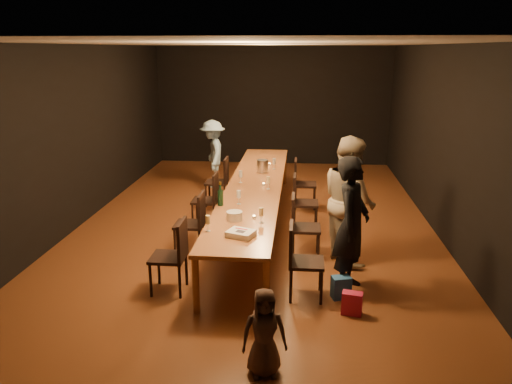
# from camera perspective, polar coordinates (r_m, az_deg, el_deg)

# --- Properties ---
(ground) EXTENTS (10.00, 10.00, 0.00)m
(ground) POSITION_cam_1_polar(r_m,az_deg,el_deg) (8.51, -0.14, -4.03)
(ground) COLOR #4F2A13
(ground) RESTS_ON ground
(room_shell) EXTENTS (6.04, 10.04, 3.02)m
(room_shell) POSITION_cam_1_polar(r_m,az_deg,el_deg) (8.04, -0.16, 10.01)
(room_shell) COLOR black
(room_shell) RESTS_ON ground
(table) EXTENTS (0.90, 6.00, 0.75)m
(table) POSITION_cam_1_polar(r_m,az_deg,el_deg) (8.30, -0.15, 0.52)
(table) COLOR brown
(table) RESTS_ON ground
(chair_right_0) EXTENTS (0.42, 0.42, 0.93)m
(chair_right_0) POSITION_cam_1_polar(r_m,az_deg,el_deg) (6.08, 5.79, -7.90)
(chair_right_0) COLOR black
(chair_right_0) RESTS_ON ground
(chair_right_1) EXTENTS (0.42, 0.42, 0.93)m
(chair_right_1) POSITION_cam_1_polar(r_m,az_deg,el_deg) (7.19, 5.73, -4.02)
(chair_right_1) COLOR black
(chair_right_1) RESTS_ON ground
(chair_right_2) EXTENTS (0.42, 0.42, 0.93)m
(chair_right_2) POSITION_cam_1_polar(r_m,az_deg,el_deg) (8.33, 5.68, -1.19)
(chair_right_2) COLOR black
(chair_right_2) RESTS_ON ground
(chair_right_3) EXTENTS (0.42, 0.42, 0.93)m
(chair_right_3) POSITION_cam_1_polar(r_m,az_deg,el_deg) (9.48, 5.65, 0.96)
(chair_right_3) COLOR black
(chair_right_3) RESTS_ON ground
(chair_left_0) EXTENTS (0.42, 0.42, 0.93)m
(chair_left_0) POSITION_cam_1_polar(r_m,az_deg,el_deg) (6.29, -10.03, -7.25)
(chair_left_0) COLOR black
(chair_left_0) RESTS_ON ground
(chair_left_1) EXTENTS (0.42, 0.42, 0.93)m
(chair_left_1) POSITION_cam_1_polar(r_m,az_deg,el_deg) (7.37, -7.63, -3.59)
(chair_left_1) COLOR black
(chair_left_1) RESTS_ON ground
(chair_left_2) EXTENTS (0.42, 0.42, 0.93)m
(chair_left_2) POSITION_cam_1_polar(r_m,az_deg,el_deg) (8.48, -5.87, -0.88)
(chair_left_2) COLOR black
(chair_left_2) RESTS_ON ground
(chair_left_3) EXTENTS (0.42, 0.42, 0.93)m
(chair_left_3) POSITION_cam_1_polar(r_m,az_deg,el_deg) (9.62, -4.53, 1.20)
(chair_left_3) COLOR black
(chair_left_3) RESTS_ON ground
(woman_birthday) EXTENTS (0.59, 0.72, 1.71)m
(woman_birthday) POSITION_cam_1_polar(r_m,az_deg,el_deg) (6.21, 10.87, -3.71)
(woman_birthday) COLOR black
(woman_birthday) RESTS_ON ground
(woman_tan) EXTENTS (0.93, 1.05, 1.80)m
(woman_tan) POSITION_cam_1_polar(r_m,az_deg,el_deg) (7.08, 10.59, -0.87)
(woman_tan) COLOR #BCA98D
(woman_tan) RESTS_ON ground
(man_blue) EXTENTS (0.75, 1.05, 1.46)m
(man_blue) POSITION_cam_1_polar(r_m,az_deg,el_deg) (10.89, -4.95, 4.38)
(man_blue) COLOR #92BDE2
(man_blue) RESTS_ON ground
(child) EXTENTS (0.47, 0.35, 0.86)m
(child) POSITION_cam_1_polar(r_m,az_deg,el_deg) (4.73, 0.95, -15.78)
(child) COLOR #442E26
(child) RESTS_ON ground
(gift_bag_red) EXTENTS (0.25, 0.17, 0.27)m
(gift_bag_red) POSITION_cam_1_polar(r_m,az_deg,el_deg) (5.92, 10.91, -12.40)
(gift_bag_red) COLOR #B41B42
(gift_bag_red) RESTS_ON ground
(gift_bag_blue) EXTENTS (0.26, 0.21, 0.28)m
(gift_bag_blue) POSITION_cam_1_polar(r_m,az_deg,el_deg) (6.25, 9.69, -10.69)
(gift_bag_blue) COLOR #255AA4
(gift_bag_blue) RESTS_ON ground
(birthday_cake) EXTENTS (0.38, 0.34, 0.07)m
(birthday_cake) POSITION_cam_1_polar(r_m,az_deg,el_deg) (6.02, -1.75, -4.76)
(birthday_cake) COLOR white
(birthday_cake) RESTS_ON table
(plate_stack) EXTENTS (0.26, 0.26, 0.12)m
(plate_stack) POSITION_cam_1_polar(r_m,az_deg,el_deg) (6.57, -2.49, -2.74)
(plate_stack) COLOR white
(plate_stack) RESTS_ON table
(champagne_bottle) EXTENTS (0.08, 0.08, 0.35)m
(champagne_bottle) POSITION_cam_1_polar(r_m,az_deg,el_deg) (7.16, -4.10, -0.20)
(champagne_bottle) COLOR black
(champagne_bottle) RESTS_ON table
(ice_bucket) EXTENTS (0.27, 0.27, 0.23)m
(ice_bucket) POSITION_cam_1_polar(r_m,az_deg,el_deg) (9.12, 0.74, 3.00)
(ice_bucket) COLOR silver
(ice_bucket) RESTS_ON table
(wineglass_0) EXTENTS (0.06, 0.06, 0.21)m
(wineglass_0) POSITION_cam_1_polar(r_m,az_deg,el_deg) (6.19, -5.52, -3.59)
(wineglass_0) COLOR beige
(wineglass_0) RESTS_ON table
(wineglass_1) EXTENTS (0.06, 0.06, 0.21)m
(wineglass_1) POSITION_cam_1_polar(r_m,az_deg,el_deg) (6.45, 0.58, -2.69)
(wineglass_1) COLOR beige
(wineglass_1) RESTS_ON table
(wineglass_2) EXTENTS (0.06, 0.06, 0.21)m
(wineglass_2) POSITION_cam_1_polar(r_m,az_deg,el_deg) (7.23, -1.98, -0.61)
(wineglass_2) COLOR silver
(wineglass_2) RESTS_ON table
(wineglass_3) EXTENTS (0.06, 0.06, 0.21)m
(wineglass_3) POSITION_cam_1_polar(r_m,az_deg,el_deg) (8.00, 1.41, 1.05)
(wineglass_3) COLOR beige
(wineglass_3) RESTS_ON table
(wineglass_4) EXTENTS (0.06, 0.06, 0.21)m
(wineglass_4) POSITION_cam_1_polar(r_m,az_deg,el_deg) (8.39, -1.77, 1.76)
(wineglass_4) COLOR silver
(wineglass_4) RESTS_ON table
(wineglass_5) EXTENTS (0.06, 0.06, 0.21)m
(wineglass_5) POSITION_cam_1_polar(r_m,az_deg,el_deg) (9.35, 2.08, 3.25)
(wineglass_5) COLOR silver
(wineglass_5) RESTS_ON table
(tealight_near) EXTENTS (0.05, 0.05, 0.03)m
(tealight_near) POSITION_cam_1_polar(r_m,az_deg,el_deg) (6.66, -0.22, -2.87)
(tealight_near) COLOR #B2B7B2
(tealight_near) RESTS_ON table
(tealight_mid) EXTENTS (0.05, 0.05, 0.03)m
(tealight_mid) POSITION_cam_1_polar(r_m,az_deg,el_deg) (8.25, 0.88, 0.89)
(tealight_mid) COLOR #B2B7B2
(tealight_mid) RESTS_ON table
(tealight_far) EXTENTS (0.05, 0.05, 0.03)m
(tealight_far) POSITION_cam_1_polar(r_m,az_deg,el_deg) (9.70, 1.55, 3.20)
(tealight_far) COLOR #B2B7B2
(tealight_far) RESTS_ON table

